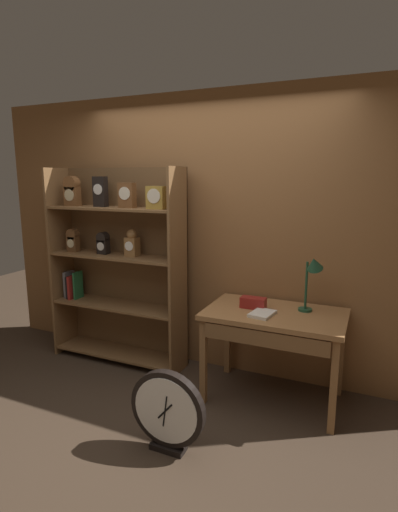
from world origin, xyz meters
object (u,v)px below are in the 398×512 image
(open_repair_manual, at_px, (262,314))
(round_clock_large, at_px, (168,411))
(bookshelf, at_px, (116,263))
(desk_lamp, at_px, (312,271))
(workbench, at_px, (274,324))
(toolbox_small, at_px, (253,303))

(open_repair_manual, height_order, round_clock_large, open_repair_manual)
(bookshelf, height_order, open_repair_manual, bookshelf)
(desk_lamp, bearing_deg, bookshelf, 178.53)
(workbench, relative_size, open_repair_manual, 5.05)
(toolbox_small, bearing_deg, bookshelf, 175.50)
(workbench, bearing_deg, round_clock_large, -118.29)
(desk_lamp, xyz_separation_m, open_repair_manual, (-0.34, -0.21, -0.33))
(toolbox_small, height_order, open_repair_manual, toolbox_small)
(open_repair_manual, xyz_separation_m, round_clock_large, (-0.42, -0.81, -0.48))
(bookshelf, height_order, round_clock_large, bookshelf)
(desk_lamp, bearing_deg, open_repair_manual, -148.49)
(workbench, distance_m, round_clock_large, 1.10)
(toolbox_small, relative_size, round_clock_large, 0.36)
(desk_lamp, distance_m, toolbox_small, 0.55)
(workbench, relative_size, toolbox_small, 5.33)
(desk_lamp, height_order, open_repair_manual, desk_lamp)
(workbench, relative_size, round_clock_large, 1.92)
(bookshelf, distance_m, open_repair_manual, 1.59)
(workbench, distance_m, desk_lamp, 0.52)
(workbench, xyz_separation_m, toolbox_small, (-0.19, 0.05, 0.14))
(bookshelf, bearing_deg, toolbox_small, -4.50)
(toolbox_small, distance_m, open_repair_manual, 0.19)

